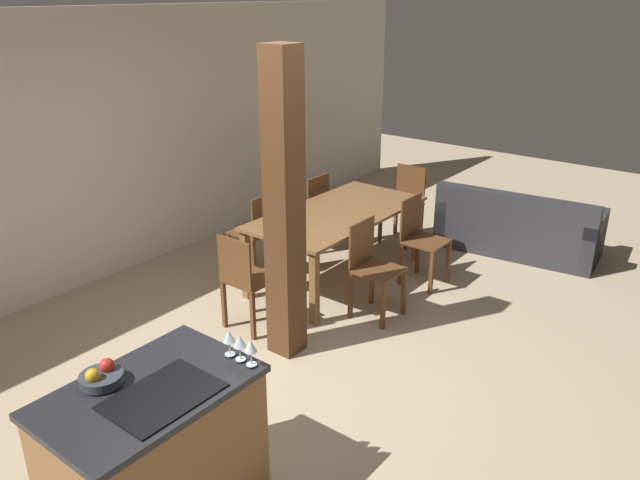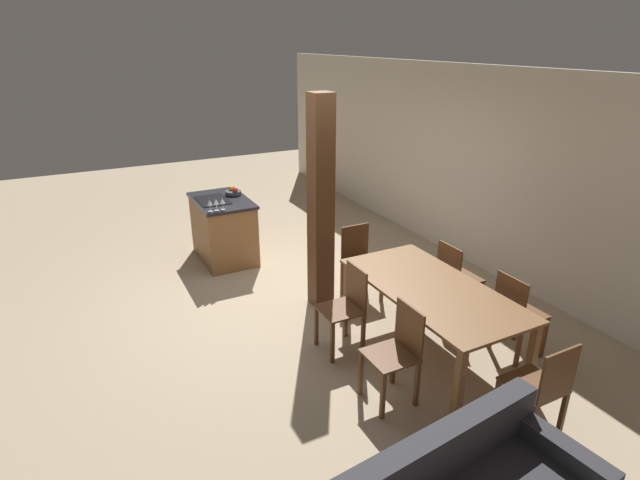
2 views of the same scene
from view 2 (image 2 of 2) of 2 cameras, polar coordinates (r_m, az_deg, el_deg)
ground_plane at (r=6.30m, az=-4.14°, el=-6.51°), size 16.00×16.00×0.00m
wall_back at (r=7.32m, az=16.68°, el=8.06°), size 11.20×0.08×2.70m
kitchen_island at (r=7.32m, az=-10.97°, el=1.24°), size 1.11×0.73×0.91m
fruit_bowl at (r=7.33m, az=-9.88°, el=5.45°), size 0.23×0.23×0.11m
wine_glass_near at (r=6.62m, az=-12.49°, el=4.16°), size 0.07×0.07×0.16m
wine_glass_middle at (r=6.64m, az=-11.79°, el=4.27°), size 0.07×0.07×0.16m
wine_glass_far at (r=6.66m, az=-11.10°, el=4.38°), size 0.07×0.07×0.16m
dining_table at (r=5.08m, az=12.61°, el=-6.12°), size 1.97×0.98×0.74m
dining_chair_near_left at (r=5.11m, az=2.96°, el=-7.59°), size 0.40×0.40×0.90m
dining_chair_near_right at (r=4.48m, az=8.75°, el=-12.51°), size 0.40×0.40×0.90m
dining_chair_far_left at (r=5.88m, az=15.22°, el=-4.17°), size 0.40×0.40×0.90m
dining_chair_far_right at (r=5.35m, az=21.51°, el=-7.77°), size 0.40×0.40×0.90m
dining_chair_head_end at (r=6.13m, az=4.54°, el=-2.30°), size 0.40×0.40×0.90m
dining_chair_foot_end at (r=4.40m, az=23.93°, el=-15.19°), size 0.40×0.40×0.90m
timber_post at (r=5.66m, az=0.09°, el=3.93°), size 0.24×0.24×2.49m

